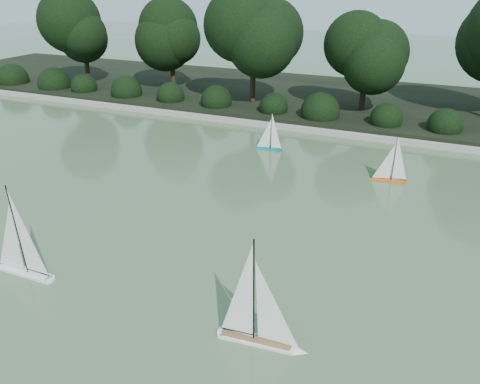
# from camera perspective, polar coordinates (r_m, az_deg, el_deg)

# --- Properties ---
(ground) EXTENTS (80.00, 80.00, 0.00)m
(ground) POSITION_cam_1_polar(r_m,az_deg,el_deg) (7.97, -7.95, -11.17)
(ground) COLOR #3E5734
(ground) RESTS_ON ground
(pond_coping) EXTENTS (40.00, 0.35, 0.18)m
(pond_coping) POSITION_cam_1_polar(r_m,az_deg,el_deg) (15.54, 9.27, 7.45)
(pond_coping) COLOR gray
(pond_coping) RESTS_ON ground
(far_bank) EXTENTS (40.00, 8.00, 0.30)m
(far_bank) POSITION_cam_1_polar(r_m,az_deg,el_deg) (19.29, 12.39, 10.80)
(far_bank) COLOR black
(far_bank) RESTS_ON ground
(tree_line) EXTENTS (26.31, 3.93, 4.39)m
(tree_line) POSITION_cam_1_polar(r_m,az_deg,el_deg) (17.14, 16.24, 17.19)
(tree_line) COLOR black
(tree_line) RESTS_ON ground
(shrub_hedge) EXTENTS (29.10, 1.10, 1.10)m
(shrub_hedge) POSITION_cam_1_polar(r_m,az_deg,el_deg) (16.28, 10.18, 9.51)
(shrub_hedge) COLOR black
(shrub_hedge) RESTS_ON ground
(sailboat_white_a) EXTENTS (1.32, 0.22, 1.81)m
(sailboat_white_a) POSITION_cam_1_polar(r_m,az_deg,el_deg) (8.88, -25.37, -7.33)
(sailboat_white_a) COLOR white
(sailboat_white_a) RESTS_ON ground
(sailboat_white_b) EXTENTS (1.32, 0.32, 1.80)m
(sailboat_white_b) POSITION_cam_1_polar(r_m,az_deg,el_deg) (6.67, 2.98, -16.22)
(sailboat_white_b) COLOR white
(sailboat_white_b) RESTS_ON ground
(sailboat_orange) EXTENTS (0.97, 0.28, 1.31)m
(sailboat_orange) POSITION_cam_1_polar(r_m,az_deg,el_deg) (12.16, 17.53, 2.20)
(sailboat_orange) COLOR #F2500B
(sailboat_orange) RESTS_ON ground
(sailboat_teal) EXTENTS (0.90, 0.16, 1.23)m
(sailboat_teal) POSITION_cam_1_polar(r_m,az_deg,el_deg) (13.79, 3.35, 5.95)
(sailboat_teal) COLOR #05798E
(sailboat_teal) RESTS_ON ground
(race_buoy) EXTENTS (0.16, 0.16, 0.16)m
(race_buoy) POSITION_cam_1_polar(r_m,az_deg,el_deg) (10.54, -26.14, -4.12)
(race_buoy) COLOR #FF4C0D
(race_buoy) RESTS_ON ground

